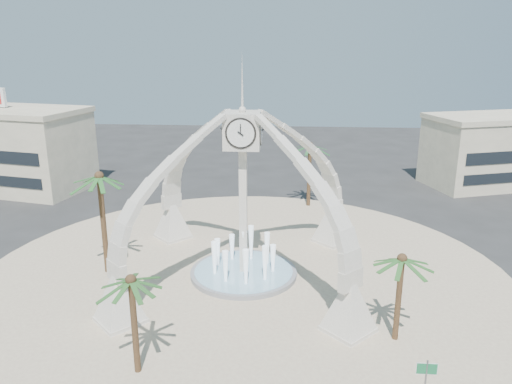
# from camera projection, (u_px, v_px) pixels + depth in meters

# --- Properties ---
(ground) EXTENTS (140.00, 140.00, 0.00)m
(ground) POSITION_uv_depth(u_px,v_px,m) (244.00, 275.00, 37.62)
(ground) COLOR #282828
(ground) RESTS_ON ground
(plaza) EXTENTS (40.00, 40.00, 0.06)m
(plaza) POSITION_uv_depth(u_px,v_px,m) (244.00, 275.00, 37.62)
(plaza) COLOR beige
(plaza) RESTS_ON ground
(clock_tower) EXTENTS (17.94, 17.94, 16.30)m
(clock_tower) POSITION_uv_depth(u_px,v_px,m) (243.00, 193.00, 35.75)
(clock_tower) COLOR silver
(clock_tower) RESTS_ON ground
(fountain) EXTENTS (8.00, 8.00, 3.62)m
(fountain) POSITION_uv_depth(u_px,v_px,m) (244.00, 272.00, 37.54)
(fountain) COLOR gray
(fountain) RESTS_ON ground
(building_ne) EXTENTS (21.87, 14.17, 8.60)m
(building_ne) POSITION_uv_depth(u_px,v_px,m) (510.00, 149.00, 60.98)
(building_ne) COLOR beige
(building_ne) RESTS_ON ground
(palm_east) EXTENTS (4.43, 4.43, 5.90)m
(palm_east) POSITION_uv_depth(u_px,v_px,m) (402.00, 260.00, 28.06)
(palm_east) COLOR brown
(palm_east) RESTS_ON ground
(palm_west) EXTENTS (5.26, 5.26, 8.41)m
(palm_west) POSITION_uv_depth(u_px,v_px,m) (99.00, 178.00, 36.07)
(palm_west) COLOR brown
(palm_west) RESTS_ON ground
(palm_north) EXTENTS (5.24, 5.24, 7.42)m
(palm_north) POSITION_uv_depth(u_px,v_px,m) (310.00, 146.00, 51.76)
(palm_north) COLOR brown
(palm_north) RESTS_ON ground
(palm_south) EXTENTS (4.45, 4.45, 6.10)m
(palm_south) POSITION_uv_depth(u_px,v_px,m) (131.00, 281.00, 25.10)
(palm_south) COLOR brown
(palm_south) RESTS_ON ground
(street_sign) EXTENTS (1.01, 0.09, 2.75)m
(street_sign) POSITION_uv_depth(u_px,v_px,m) (426.00, 375.00, 23.30)
(street_sign) COLOR slate
(street_sign) RESTS_ON ground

